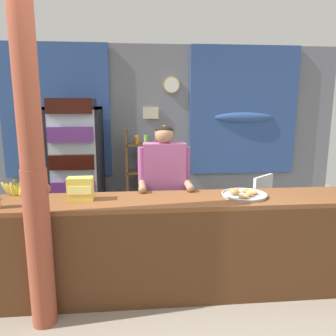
# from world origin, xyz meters

# --- Properties ---
(ground_plane) EXTENTS (7.69, 7.69, 0.00)m
(ground_plane) POSITION_xyz_m (0.00, 1.08, 0.00)
(ground_plane) COLOR gray
(back_wall_curtained) EXTENTS (5.73, 0.22, 2.65)m
(back_wall_curtained) POSITION_xyz_m (-0.01, 2.75, 1.37)
(back_wall_curtained) COLOR slate
(back_wall_curtained) RESTS_ON ground
(stall_counter) EXTENTS (4.62, 0.56, 0.92)m
(stall_counter) POSITION_xyz_m (-0.05, 0.26, 0.58)
(stall_counter) COLOR brown
(stall_counter) RESTS_ON ground
(timber_post) EXTENTS (0.22, 0.20, 2.57)m
(timber_post) POSITION_xyz_m (-1.11, 0.01, 1.23)
(timber_post) COLOR brown
(timber_post) RESTS_ON ground
(drink_fridge) EXTENTS (0.71, 0.74, 1.83)m
(drink_fridge) POSITION_xyz_m (-1.20, 2.24, 1.01)
(drink_fridge) COLOR black
(drink_fridge) RESTS_ON ground
(bottle_shelf_rack) EXTENTS (0.48, 0.28, 1.38)m
(bottle_shelf_rack) POSITION_xyz_m (-0.27, 2.36, 0.71)
(bottle_shelf_rack) COLOR brown
(bottle_shelf_rack) RESTS_ON ground
(plastic_lawn_chair) EXTENTS (0.62, 0.62, 0.86)m
(plastic_lawn_chair) POSITION_xyz_m (1.19, 1.58, 0.49)
(plastic_lawn_chair) COLOR silver
(plastic_lawn_chair) RESTS_ON ground
(shopkeeper) EXTENTS (0.55, 0.42, 1.55)m
(shopkeeper) POSITION_xyz_m (-0.05, 0.87, 0.98)
(shopkeeper) COLOR #28282D
(shopkeeper) RESTS_ON ground
(snack_box_instant_noodle) EXTENTS (0.22, 0.13, 0.21)m
(snack_box_instant_noodle) POSITION_xyz_m (-0.84, 0.42, 1.02)
(snack_box_instant_noodle) COLOR #EAD14C
(snack_box_instant_noodle) RESTS_ON stall_counter
(pastry_tray) EXTENTS (0.42, 0.42, 0.07)m
(pastry_tray) POSITION_xyz_m (0.65, 0.40, 0.94)
(pastry_tray) COLOR #BCBCC1
(pastry_tray) RESTS_ON stall_counter
(banana_bunch) EXTENTS (0.27, 0.07, 0.16)m
(banana_bunch) POSITION_xyz_m (-1.47, 0.61, 0.98)
(banana_bunch) COLOR #DBCC42
(banana_bunch) RESTS_ON stall_counter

